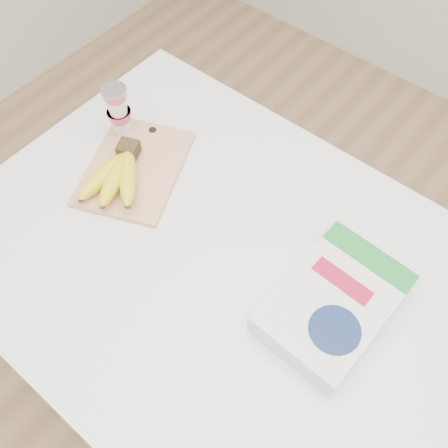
# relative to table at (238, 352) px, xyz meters

# --- Properties ---
(room) EXTENTS (4.00, 4.00, 4.00)m
(room) POSITION_rel_table_xyz_m (0.00, 0.00, 0.86)
(room) COLOR tan
(room) RESTS_ON ground
(table) EXTENTS (1.32, 0.88, 0.99)m
(table) POSITION_rel_table_xyz_m (0.00, 0.00, 0.00)
(table) COLOR silver
(table) RESTS_ON ground
(cutting_board) EXTENTS (0.32, 0.36, 0.01)m
(cutting_board) POSITION_rel_table_xyz_m (-0.39, 0.06, 0.50)
(cutting_board) COLOR #E3AA7C
(cutting_board) RESTS_ON table
(bananas) EXTENTS (0.18, 0.21, 0.07)m
(bananas) POSITION_rel_table_xyz_m (-0.38, 0.00, 0.53)
(bananas) COLOR #382816
(bananas) RESTS_ON cutting_board
(yogurt_stack) EXTENTS (0.07, 0.06, 0.15)m
(yogurt_stack) POSITION_rel_table_xyz_m (-0.49, 0.12, 0.59)
(yogurt_stack) COLOR white
(yogurt_stack) RESTS_ON cutting_board
(cereal_box) EXTENTS (0.21, 0.30, 0.07)m
(cereal_box) POSITION_rel_table_xyz_m (0.19, 0.05, 0.53)
(cereal_box) COLOR white
(cereal_box) RESTS_ON table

